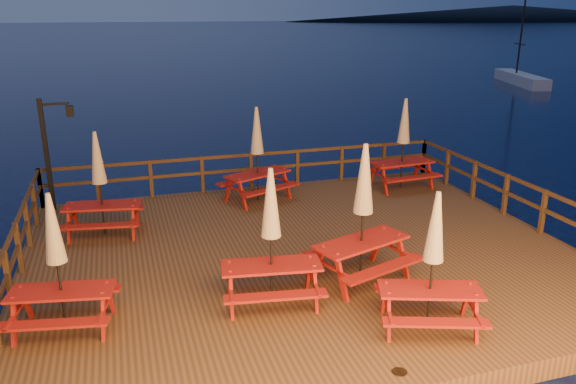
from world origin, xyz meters
The scene contains 14 objects.
ground centered at (0.00, 0.00, 0.00)m, with size 500.00×500.00×0.00m, color black.
deck centered at (0.00, 0.00, 0.20)m, with size 12.00×10.00×0.40m, color #452E16.
deck_piles centered at (0.00, 0.00, -0.30)m, with size 11.44×9.44×1.40m.
railing centered at (0.00, 1.78, 1.16)m, with size 11.80×9.75×1.10m.
lamp_post centered at (-5.39, 4.55, 2.20)m, with size 0.85×0.18×3.00m.
headland_right centered at (185.00, 230.00, 3.50)m, with size 230.40×86.40×7.00m, color black.
sailboat centered at (26.43, 25.70, 0.40)m, with size 3.77×8.05×11.90m.
picnic_table_0 centered at (1.04, -3.62, 1.67)m, with size 2.07×1.88×2.44m.
picnic_table_1 centered at (-0.07, 3.76, 1.78)m, with size 2.29×2.11×2.65m.
picnic_table_2 centered at (0.68, -1.64, 1.85)m, with size 2.36×2.14×2.79m.
picnic_table_3 centered at (-1.27, -2.02, 1.74)m, with size 2.01×1.74×2.58m.
picnic_table_4 centered at (-4.85, -1.84, 1.66)m, with size 1.92×1.69×2.42m.
picnic_table_5 centered at (4.37, 3.61, 1.80)m, with size 2.00×1.69×2.70m.
picnic_table_6 centered at (-4.22, 2.35, 1.71)m, with size 1.98×1.72×2.52m.
Camera 1 is at (-3.70, -10.93, 5.58)m, focal length 35.00 mm.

